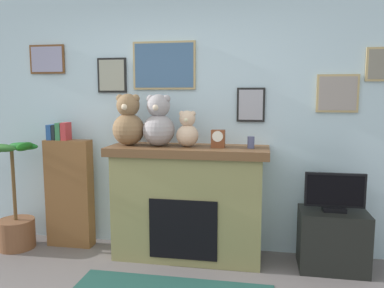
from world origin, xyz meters
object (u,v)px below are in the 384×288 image
(candle_jar, at_px, (251,142))
(mantel_clock, at_px, (218,139))
(potted_plant, at_px, (16,215))
(bookshelf, at_px, (69,190))
(teddy_bear_grey, at_px, (187,131))
(teddy_bear_cream, at_px, (159,123))
(television, at_px, (335,193))
(teddy_bear_tan, at_px, (128,122))
(tv_stand, at_px, (332,240))
(fireplace, at_px, (188,202))

(candle_jar, relative_size, mantel_clock, 0.66)
(potted_plant, bearing_deg, bookshelf, 18.21)
(bookshelf, xyz_separation_m, teddy_bear_grey, (1.28, -0.07, 0.66))
(mantel_clock, distance_m, teddy_bear_cream, 0.59)
(potted_plant, relative_size, television, 2.11)
(teddy_bear_tan, xyz_separation_m, teddy_bear_grey, (0.59, 0.00, -0.07))
(teddy_bear_tan, bearing_deg, television, -0.80)
(bookshelf, bearing_deg, candle_jar, -2.24)
(potted_plant, relative_size, teddy_bear_grey, 3.23)
(teddy_bear_cream, distance_m, teddy_bear_grey, 0.29)
(teddy_bear_tan, bearing_deg, tv_stand, -0.76)
(teddy_bear_tan, height_order, teddy_bear_grey, teddy_bear_tan)
(candle_jar, height_order, teddy_bear_tan, teddy_bear_tan)
(television, height_order, mantel_clock, mantel_clock)
(television, relative_size, teddy_bear_grey, 1.53)
(fireplace, bearing_deg, tv_stand, -1.87)
(tv_stand, xyz_separation_m, candle_jar, (-0.76, 0.03, 0.88))
(bookshelf, distance_m, potted_plant, 0.60)
(fireplace, height_order, television, fireplace)
(tv_stand, distance_m, teddy_bear_tan, 2.21)
(teddy_bear_tan, bearing_deg, bookshelf, 173.91)
(teddy_bear_cream, xyz_separation_m, teddy_bear_grey, (0.28, 0.00, -0.07))
(television, relative_size, teddy_bear_tan, 1.05)
(mantel_clock, bearing_deg, candle_jar, 0.29)
(potted_plant, distance_m, teddy_bear_tan, 1.56)
(teddy_bear_cream, bearing_deg, fireplace, 3.69)
(fireplace, distance_m, tv_stand, 1.38)
(bookshelf, height_order, potted_plant, bookshelf)
(television, height_order, teddy_bear_cream, teddy_bear_cream)
(fireplace, height_order, bookshelf, bookshelf)
(candle_jar, height_order, mantel_clock, mantel_clock)
(mantel_clock, height_order, teddy_bear_tan, teddy_bear_tan)
(potted_plant, distance_m, tv_stand, 3.16)
(potted_plant, xyz_separation_m, mantel_clock, (2.10, 0.10, 0.83))
(teddy_bear_cream, bearing_deg, potted_plant, -176.35)
(fireplace, xyz_separation_m, teddy_bear_grey, (-0.00, -0.02, 0.70))
(fireplace, height_order, teddy_bear_grey, teddy_bear_grey)
(candle_jar, bearing_deg, teddy_bear_cream, -179.96)
(candle_jar, distance_m, teddy_bear_cream, 0.90)
(television, distance_m, teddy_bear_grey, 1.46)
(teddy_bear_tan, bearing_deg, teddy_bear_grey, 0.02)
(potted_plant, relative_size, candle_jar, 10.16)
(candle_jar, height_order, teddy_bear_grey, teddy_bear_grey)
(potted_plant, bearing_deg, mantel_clock, 2.62)
(fireplace, height_order, mantel_clock, mantel_clock)
(fireplace, height_order, teddy_bear_cream, teddy_bear_cream)
(teddy_bear_cream, bearing_deg, teddy_bear_grey, 0.04)
(mantel_clock, relative_size, teddy_bear_tan, 0.33)
(mantel_clock, height_order, teddy_bear_cream, teddy_bear_cream)
(bookshelf, bearing_deg, television, -2.20)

